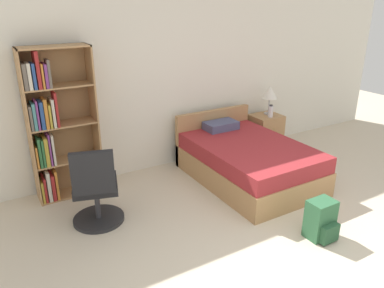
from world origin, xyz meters
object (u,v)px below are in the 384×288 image
at_px(bed, 246,160).
at_px(office_chair, 96,191).
at_px(water_bottle, 271,111).
at_px(table_lamp, 270,93).
at_px(bookshelf, 53,126).
at_px(nightstand, 265,132).
at_px(backpack_green, 321,220).

height_order(bed, office_chair, office_chair).
bearing_deg(water_bottle, office_chair, -167.34).
bearing_deg(table_lamp, bed, -143.88).
height_order(bookshelf, bed, bookshelf).
bearing_deg(office_chair, table_lamp, 14.75).
xyz_separation_m(bookshelf, water_bottle, (3.34, -0.20, -0.26)).
xyz_separation_m(bed, nightstand, (0.98, 0.73, 0.02)).
bearing_deg(office_chair, water_bottle, 12.66).
distance_m(bed, office_chair, 2.18).
distance_m(nightstand, backpack_green, 2.55).
bearing_deg(bookshelf, backpack_green, -47.13).
bearing_deg(bed, office_chair, -177.80).
bearing_deg(table_lamp, office_chair, -165.25).
height_order(bed, table_lamp, table_lamp).
relative_size(nightstand, water_bottle, 2.93).
height_order(bed, water_bottle, water_bottle).
bearing_deg(nightstand, office_chair, -165.60).
height_order(water_bottle, backpack_green, water_bottle).
relative_size(office_chair, table_lamp, 2.07).
height_order(bookshelf, water_bottle, bookshelf).
bearing_deg(backpack_green, nightstand, 62.73).
relative_size(bookshelf, table_lamp, 4.07).
bearing_deg(water_bottle, bookshelf, 176.59).
bearing_deg(bed, backpack_green, -97.05).
bearing_deg(water_bottle, nightstand, 82.84).
xyz_separation_m(water_bottle, backpack_green, (-1.15, -2.16, -0.49)).
distance_m(water_bottle, backpack_green, 2.50).
height_order(bed, backpack_green, bed).
relative_size(bookshelf, nightstand, 3.16).
distance_m(nightstand, water_bottle, 0.41).
bearing_deg(bed, table_lamp, 36.12).
relative_size(bed, water_bottle, 9.26).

